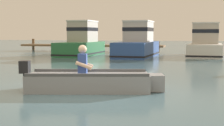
% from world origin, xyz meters
% --- Properties ---
extents(ground_plane, '(120.00, 120.00, 0.00)m').
position_xyz_m(ground_plane, '(0.00, 0.00, 0.00)').
color(ground_plane, slate).
extents(wooden_dock, '(12.19, 1.64, 1.16)m').
position_xyz_m(wooden_dock, '(-6.35, 17.79, 0.50)').
color(wooden_dock, brown).
rests_on(wooden_dock, ground).
extents(rowboat_with_person, '(3.69, 1.88, 1.19)m').
position_xyz_m(rowboat_with_person, '(-0.06, 0.30, 0.25)').
color(rowboat_with_person, gray).
rests_on(rowboat_with_person, ground).
extents(moored_boat_green, '(1.98, 5.05, 2.38)m').
position_xyz_m(moored_boat_green, '(-5.37, 13.24, 0.87)').
color(moored_boat_green, '#287042').
rests_on(moored_boat_green, ground).
extents(moored_boat_blue, '(2.19, 5.18, 2.31)m').
position_xyz_m(moored_boat_blue, '(-1.41, 12.97, 0.85)').
color(moored_boat_blue, '#2D519E').
rests_on(moored_boat_blue, ground).
extents(moored_boat_white, '(2.26, 4.85, 2.22)m').
position_xyz_m(moored_boat_white, '(2.81, 14.69, 0.81)').
color(moored_boat_white, white).
rests_on(moored_boat_white, ground).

